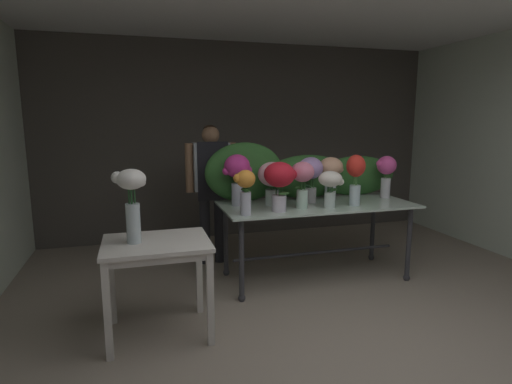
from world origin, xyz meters
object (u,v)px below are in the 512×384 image
vase_rosy_snapdragons (302,178)px  vase_peach_carnations (331,173)px  vase_scarlet_lilies (356,175)px  vase_white_roses_tall (131,197)px  vase_crimson_ranunculus (280,179)px  vase_sunset_hydrangea (245,188)px  vase_ivory_peonies (330,184)px  display_table_glass (316,215)px  florist (211,179)px  vase_magenta_dahlias (237,172)px  vase_lilac_roses (310,174)px  side_table_white (157,253)px  vase_blush_stock (272,178)px  vase_fuchsia_anemones (386,171)px

vase_rosy_snapdragons → vase_peach_carnations: 0.55m
vase_scarlet_lilies → vase_white_roses_tall: 2.22m
vase_crimson_ranunculus → vase_sunset_hydrangea: (-0.35, -0.06, -0.05)m
vase_ivory_peonies → vase_peach_carnations: size_ratio=0.79×
display_table_glass → florist: 1.27m
vase_magenta_dahlias → vase_sunset_hydrangea: 0.44m
vase_lilac_roses → vase_sunset_hydrangea: vase_lilac_roses is taller
display_table_glass → side_table_white: size_ratio=2.49×
side_table_white → vase_white_roses_tall: 0.48m
vase_magenta_dahlias → vase_rosy_snapdragons: size_ratio=1.13×
side_table_white → vase_ivory_peonies: 1.79m
florist → vase_scarlet_lilies: size_ratio=3.14×
vase_lilac_roses → vase_crimson_ranunculus: size_ratio=1.01×
vase_crimson_ranunculus → vase_sunset_hydrangea: vase_crimson_ranunculus is taller
vase_blush_stock → vase_white_roses_tall: vase_white_roses_tall is taller
vase_blush_stock → vase_crimson_ranunculus: bearing=-93.9°
vase_fuchsia_anemones → vase_scarlet_lilies: bearing=-153.5°
vase_peach_carnations → vase_sunset_hydrangea: bearing=-157.7°
vase_ivory_peonies → vase_white_roses_tall: (-1.85, -0.48, 0.06)m
vase_scarlet_lilies → vase_ivory_peonies: 0.32m
display_table_glass → vase_scarlet_lilies: 0.58m
vase_ivory_peonies → vase_rosy_snapdragons: 0.28m
vase_scarlet_lilies → vase_sunset_hydrangea: bearing=-174.2°
vase_blush_stock → vase_peach_carnations: bearing=7.6°
florist → vase_rosy_snapdragons: bearing=-53.1°
vase_lilac_roses → vase_peach_carnations: bearing=14.0°
florist → vase_rosy_snapdragons: 1.20m
vase_rosy_snapdragons → vase_blush_stock: size_ratio=1.04×
vase_lilac_roses → vase_crimson_ranunculus: vase_lilac_roses is taller
vase_fuchsia_anemones → vase_peach_carnations: vase_fuchsia_anemones is taller
florist → side_table_white: bearing=-114.9°
vase_crimson_ranunculus → vase_rosy_snapdragons: size_ratio=1.03×
display_table_glass → vase_rosy_snapdragons: 0.51m
vase_crimson_ranunculus → vase_rosy_snapdragons: vase_crimson_ranunculus is taller
florist → vase_fuchsia_anemones: 1.95m
vase_magenta_dahlias → vase_crimson_ranunculus: size_ratio=1.10×
vase_ivory_peonies → vase_rosy_snapdragons: (-0.27, 0.07, 0.06)m
vase_lilac_roses → vase_fuchsia_anemones: bearing=0.7°
vase_fuchsia_anemones → florist: bearing=158.8°
vase_sunset_hydrangea → side_table_white: bearing=-152.6°
vase_ivory_peonies → vase_sunset_hydrangea: size_ratio=0.89×
display_table_glass → vase_peach_carnations: (0.22, 0.13, 0.41)m
vase_peach_carnations → side_table_white: bearing=-155.4°
vase_lilac_roses → vase_ivory_peonies: size_ratio=1.30×
vase_magenta_dahlias → vase_peach_carnations: size_ratio=1.12×
vase_crimson_ranunculus → vase_fuchsia_anemones: size_ratio=1.01×
vase_fuchsia_anemones → vase_crimson_ranunculus: bearing=-166.6°
display_table_glass → vase_magenta_dahlias: bearing=170.7°
side_table_white → vase_rosy_snapdragons: (1.42, 0.55, 0.44)m
side_table_white → vase_scarlet_lilies: (1.99, 0.54, 0.46)m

